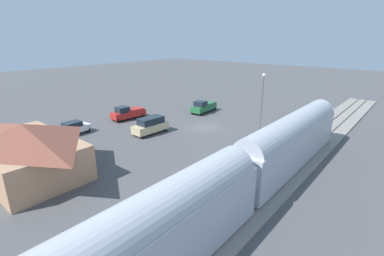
% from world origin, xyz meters
% --- Properties ---
extents(ground_plane, '(200.00, 200.00, 0.00)m').
position_xyz_m(ground_plane, '(0.00, 0.00, 0.00)').
color(ground_plane, '#4C4C4F').
extents(railway_track, '(4.80, 70.00, 0.30)m').
position_xyz_m(railway_track, '(-14.00, 0.00, 0.09)').
color(railway_track, gray).
rests_on(railway_track, ground).
extents(platform, '(3.20, 46.00, 0.30)m').
position_xyz_m(platform, '(-10.00, 0.00, 0.15)').
color(platform, '#B7B2A8').
rests_on(platform, ground).
extents(station_building, '(12.51, 7.84, 4.93)m').
position_xyz_m(station_building, '(4.00, 22.00, 2.56)').
color(station_building, tan).
rests_on(station_building, ground).
extents(pedestrian_on_platform, '(0.36, 0.36, 1.71)m').
position_xyz_m(pedestrian_on_platform, '(-10.59, -0.09, 1.28)').
color(pedestrian_on_platform, '#333338').
rests_on(pedestrian_on_platform, platform).
extents(pickup_green, '(2.38, 5.54, 2.14)m').
position_xyz_m(pickup_green, '(5.30, -6.44, 1.03)').
color(pickup_green, '#236638').
rests_on(pickup_green, ground).
extents(sedan_white, '(2.20, 4.64, 1.74)m').
position_xyz_m(sedan_white, '(11.52, 13.78, 0.88)').
color(sedan_white, white).
rests_on(sedan_white, ground).
extents(suv_tan, '(2.17, 4.98, 2.22)m').
position_xyz_m(suv_tan, '(3.97, 6.83, 1.15)').
color(suv_tan, '#C6B284').
rests_on(suv_tan, ground).
extents(pickup_red, '(2.50, 5.57, 2.14)m').
position_xyz_m(pickup_red, '(11.92, 4.49, 1.03)').
color(pickup_red, red).
rests_on(pickup_red, ground).
extents(light_pole_near_platform, '(0.44, 0.44, 8.00)m').
position_xyz_m(light_pole_near_platform, '(-7.20, -2.62, 5.01)').
color(light_pole_near_platform, '#515156').
rests_on(light_pole_near_platform, ground).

